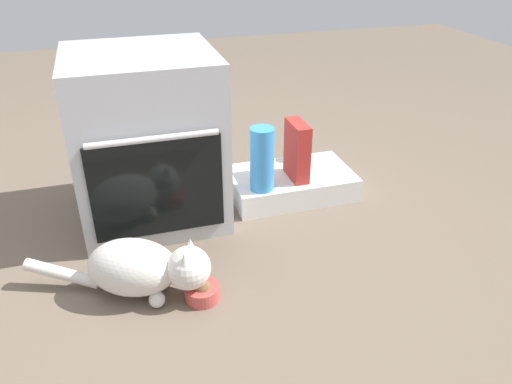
{
  "coord_description": "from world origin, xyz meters",
  "views": [
    {
      "loc": [
        -0.13,
        -1.63,
        1.24
      ],
      "look_at": [
        0.38,
        0.06,
        0.25
      ],
      "focal_mm": 35.2,
      "sensor_mm": 36.0,
      "label": 1
    }
  ],
  "objects_px": {
    "water_bottle": "(262,159)",
    "soda_can": "(303,149)",
    "cat": "(143,268)",
    "oven": "(147,139)",
    "food_bowl": "(202,291)",
    "cereal_box": "(297,151)",
    "pantry_cabinet": "(291,183)"
  },
  "relations": [
    {
      "from": "cat",
      "to": "water_bottle",
      "type": "distance_m",
      "value": 0.75
    },
    {
      "from": "oven",
      "to": "pantry_cabinet",
      "type": "height_order",
      "value": "oven"
    },
    {
      "from": "pantry_cabinet",
      "to": "water_bottle",
      "type": "relative_size",
      "value": 2.0
    },
    {
      "from": "oven",
      "to": "water_bottle",
      "type": "height_order",
      "value": "oven"
    },
    {
      "from": "oven",
      "to": "cereal_box",
      "type": "height_order",
      "value": "oven"
    },
    {
      "from": "pantry_cabinet",
      "to": "food_bowl",
      "type": "height_order",
      "value": "pantry_cabinet"
    },
    {
      "from": "cat",
      "to": "soda_can",
      "type": "xyz_separation_m",
      "value": [
        0.88,
        0.69,
        0.06
      ]
    },
    {
      "from": "cat",
      "to": "soda_can",
      "type": "distance_m",
      "value": 1.12
    },
    {
      "from": "oven",
      "to": "soda_can",
      "type": "bearing_deg",
      "value": 8.26
    },
    {
      "from": "food_bowl",
      "to": "cereal_box",
      "type": "bearing_deg",
      "value": 45.35
    },
    {
      "from": "cat",
      "to": "oven",
      "type": "bearing_deg",
      "value": 103.36
    },
    {
      "from": "food_bowl",
      "to": "cereal_box",
      "type": "xyz_separation_m",
      "value": [
        0.59,
        0.6,
        0.22
      ]
    },
    {
      "from": "food_bowl",
      "to": "soda_can",
      "type": "relative_size",
      "value": 1.07
    },
    {
      "from": "oven",
      "to": "food_bowl",
      "type": "bearing_deg",
      "value": -82.24
    },
    {
      "from": "cat",
      "to": "cereal_box",
      "type": "height_order",
      "value": "cereal_box"
    },
    {
      "from": "pantry_cabinet",
      "to": "cereal_box",
      "type": "xyz_separation_m",
      "value": [
        0.01,
        -0.05,
        0.2
      ]
    },
    {
      "from": "oven",
      "to": "cereal_box",
      "type": "bearing_deg",
      "value": -5.48
    },
    {
      "from": "cereal_box",
      "to": "soda_can",
      "type": "relative_size",
      "value": 2.33
    },
    {
      "from": "cereal_box",
      "to": "soda_can",
      "type": "bearing_deg",
      "value": 60.25
    },
    {
      "from": "cereal_box",
      "to": "water_bottle",
      "type": "bearing_deg",
      "value": -162.02
    },
    {
      "from": "water_bottle",
      "to": "food_bowl",
      "type": "bearing_deg",
      "value": -126.55
    },
    {
      "from": "food_bowl",
      "to": "oven",
      "type": "bearing_deg",
      "value": 97.76
    },
    {
      "from": "food_bowl",
      "to": "water_bottle",
      "type": "bearing_deg",
      "value": 53.45
    },
    {
      "from": "water_bottle",
      "to": "soda_can",
      "type": "distance_m",
      "value": 0.39
    },
    {
      "from": "oven",
      "to": "water_bottle",
      "type": "relative_size",
      "value": 2.5
    },
    {
      "from": "oven",
      "to": "soda_can",
      "type": "distance_m",
      "value": 0.81
    },
    {
      "from": "water_bottle",
      "to": "soda_can",
      "type": "height_order",
      "value": "water_bottle"
    },
    {
      "from": "pantry_cabinet",
      "to": "water_bottle",
      "type": "xyz_separation_m",
      "value": [
        -0.19,
        -0.11,
        0.21
      ]
    },
    {
      "from": "pantry_cabinet",
      "to": "water_bottle",
      "type": "bearing_deg",
      "value": -149.23
    },
    {
      "from": "water_bottle",
      "to": "oven",
      "type": "bearing_deg",
      "value": 165.24
    },
    {
      "from": "cat",
      "to": "soda_can",
      "type": "relative_size",
      "value": 5.53
    },
    {
      "from": "cat",
      "to": "pantry_cabinet",
      "type": "bearing_deg",
      "value": 59.38
    }
  ]
}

